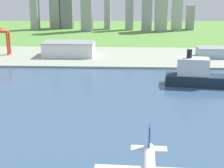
% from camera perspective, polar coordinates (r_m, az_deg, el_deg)
% --- Properties ---
extents(ground_plane, '(2400.00, 2400.00, 0.00)m').
position_cam_1_polar(ground_plane, '(286.61, -2.14, -2.87)').
color(ground_plane, '#578D3B').
extents(water_bay, '(840.00, 360.00, 0.15)m').
position_cam_1_polar(water_bay, '(230.76, -3.37, -7.61)').
color(water_bay, '#385675').
rests_on(water_bay, ground).
extents(industrial_pier, '(840.00, 140.00, 2.50)m').
position_cam_1_polar(industrial_pier, '(469.96, -0.25, 4.68)').
color(industrial_pier, '#98A08D').
rests_on(industrial_pier, ground).
extents(cargo_ship, '(84.86, 31.39, 35.33)m').
position_cam_1_polar(cargo_ship, '(340.48, 15.14, 1.34)').
color(cargo_ship, '#192838').
rests_on(cargo_ship, water_bay).
extents(warehouse_main, '(69.76, 42.31, 19.30)m').
position_cam_1_polar(warehouse_main, '(471.28, -7.24, 5.94)').
color(warehouse_main, white).
rests_on(warehouse_main, industrial_pier).
extents(warehouse_annex, '(45.78, 29.89, 13.23)m').
position_cam_1_polar(warehouse_annex, '(478.59, 16.86, 5.17)').
color(warehouse_annex, '#99BCD1').
rests_on(warehouse_annex, industrial_pier).
extents(distant_skyline, '(374.98, 83.12, 158.46)m').
position_cam_1_polar(distant_skyline, '(789.76, -0.88, 13.17)').
color(distant_skyline, '#9C9DA1').
rests_on(distant_skyline, ground).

